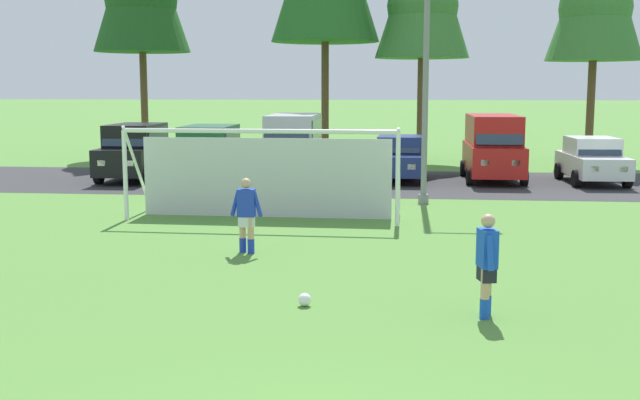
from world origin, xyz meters
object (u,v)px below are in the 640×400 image
parked_car_slot_center_left (294,145)px  parked_car_slot_left (209,154)px  player_striker_near (246,216)px  soccer_goal (264,172)px  player_defender_far (487,266)px  parked_car_slot_center (400,158)px  street_lamp (432,83)px  soccer_ball (305,300)px  parked_car_slot_center_right (493,146)px  parked_car_slot_right (592,160)px  parked_car_slot_far_left (135,151)px

parked_car_slot_center_left → parked_car_slot_left: bearing=-146.9°
parked_car_slot_left → player_striker_near: bearing=-72.3°
soccer_goal → player_defender_far: 10.20m
parked_car_slot_center → street_lamp: size_ratio=0.60×
player_striker_near → street_lamp: bearing=61.2°
soccer_ball → parked_car_slot_center_right: 18.79m
player_striker_near → player_defender_far: bearing=-42.7°
parked_car_slot_center → parked_car_slot_center_right: bearing=5.7°
street_lamp → parked_car_slot_right: bearing=43.6°
player_striker_near → street_lamp: street_lamp is taller
parked_car_slot_far_left → street_lamp: (11.18, -5.27, 2.59)m
parked_car_slot_center_left → street_lamp: bearing=-50.7°
soccer_ball → soccer_goal: size_ratio=0.03×
soccer_goal → parked_car_slot_center: size_ratio=1.76×
player_defender_far → parked_car_slot_far_left: (-11.65, 17.22, 0.29)m
player_striker_near → parked_car_slot_right: size_ratio=0.38×
soccer_ball → parked_car_slot_right: bearing=63.8°
player_defender_far → parked_car_slot_far_left: bearing=124.1°
soccer_goal → player_striker_near: 4.56m
player_striker_near → parked_car_slot_right: (10.44, 13.58, 0.05)m
parked_car_slot_far_left → parked_car_slot_right: parked_car_slot_far_left is taller
parked_car_slot_left → parked_car_slot_center: size_ratio=1.09×
parked_car_slot_center_right → soccer_ball: bearing=-105.6°
soccer_goal → parked_car_slot_center_left: bearing=93.0°
player_striker_near → parked_car_slot_left: 12.56m
soccer_ball → parked_car_slot_center_right: bearing=74.4°
parked_car_slot_far_left → street_lamp: street_lamp is taller
parked_car_slot_center_left → parked_car_slot_right: bearing=-1.4°
player_defender_far → parked_car_slot_center_right: (2.15, 18.35, 0.52)m
player_striker_near → parked_car_slot_far_left: (-6.98, 12.91, 0.29)m
street_lamp → soccer_goal: bearing=-145.9°
soccer_ball → parked_car_slot_center: 17.78m
parked_car_slot_center_left → street_lamp: size_ratio=0.67×
parked_car_slot_far_left → parked_car_slot_right: bearing=2.2°
player_defender_far → street_lamp: bearing=92.3°
player_striker_near → parked_car_slot_center_right: size_ratio=0.34×
parked_car_slot_center_right → parked_car_slot_right: (3.62, -0.45, -0.47)m
parked_car_slot_far_left → parked_car_slot_left: size_ratio=1.01×
parked_car_slot_left → parked_car_slot_center_right: (10.64, 2.07, 0.23)m
parked_car_slot_left → parked_car_slot_center: (7.07, 1.71, -0.24)m
parked_car_slot_right → parked_car_slot_center_left: bearing=178.6°
parked_car_slot_far_left → parked_car_slot_left: bearing=-16.6°
parked_car_slot_center → parked_car_slot_right: same height
soccer_ball → parked_car_slot_center_right: (5.05, 18.05, 1.23)m
parked_car_slot_far_left → parked_car_slot_center_left: 6.17m
soccer_goal → parked_car_slot_left: soccer_goal is taller
parked_car_slot_center_left → parked_car_slot_center_right: bearing=1.2°
soccer_goal → parked_car_slot_center: bearing=68.2°
player_striker_near → parked_car_slot_center_right: parked_car_slot_center_right is taller
parked_car_slot_left → parked_car_slot_center_right: bearing=11.0°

